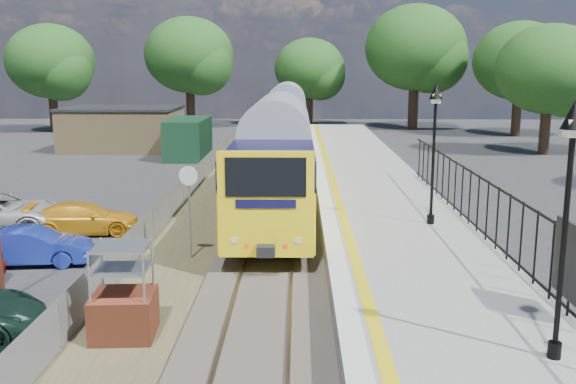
{
  "coord_description": "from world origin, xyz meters",
  "views": [
    {
      "loc": [
        0.91,
        -14.78,
        6.03
      ],
      "look_at": [
        0.56,
        5.76,
        2.0
      ],
      "focal_mm": 40.0,
      "sensor_mm": 36.0,
      "label": 1
    }
  ],
  "objects_px": {
    "car_blue": "(32,246)",
    "car_yellow": "(84,218)",
    "victorian_lamp_south": "(570,171)",
    "train": "(283,130)",
    "brick_plinth": "(123,293)",
    "speed_sign": "(189,196)",
    "victorian_lamp_north": "(435,121)"
  },
  "relations": [
    {
      "from": "car_blue",
      "to": "car_yellow",
      "type": "distance_m",
      "value": 3.77
    },
    {
      "from": "train",
      "to": "car_blue",
      "type": "bearing_deg",
      "value": -111.1
    },
    {
      "from": "speed_sign",
      "to": "victorian_lamp_north",
      "type": "bearing_deg",
      "value": 20.46
    },
    {
      "from": "victorian_lamp_south",
      "to": "train",
      "type": "distance_m",
      "value": 27.7
    },
    {
      "from": "victorian_lamp_north",
      "to": "train",
      "type": "bearing_deg",
      "value": 107.24
    },
    {
      "from": "victorian_lamp_north",
      "to": "car_yellow",
      "type": "distance_m",
      "value": 12.92
    },
    {
      "from": "speed_sign",
      "to": "car_blue",
      "type": "distance_m",
      "value": 5.07
    },
    {
      "from": "car_blue",
      "to": "speed_sign",
      "type": "bearing_deg",
      "value": -90.16
    },
    {
      "from": "train",
      "to": "speed_sign",
      "type": "bearing_deg",
      "value": -97.74
    },
    {
      "from": "victorian_lamp_north",
      "to": "train",
      "type": "distance_m",
      "value": 17.99
    },
    {
      "from": "victorian_lamp_north",
      "to": "train",
      "type": "height_order",
      "value": "victorian_lamp_north"
    },
    {
      "from": "victorian_lamp_south",
      "to": "train",
      "type": "height_order",
      "value": "victorian_lamp_south"
    },
    {
      "from": "victorian_lamp_south",
      "to": "speed_sign",
      "type": "bearing_deg",
      "value": 132.64
    },
    {
      "from": "victorian_lamp_south",
      "to": "speed_sign",
      "type": "xyz_separation_m",
      "value": [
        -8.0,
        8.69,
        -2.22
      ]
    },
    {
      "from": "brick_plinth",
      "to": "speed_sign",
      "type": "distance_m",
      "value": 6.05
    },
    {
      "from": "victorian_lamp_south",
      "to": "car_blue",
      "type": "relative_size",
      "value": 1.3
    },
    {
      "from": "train",
      "to": "brick_plinth",
      "type": "relative_size",
      "value": 18.58
    },
    {
      "from": "brick_plinth",
      "to": "car_yellow",
      "type": "bearing_deg",
      "value": 113.28
    },
    {
      "from": "train",
      "to": "car_yellow",
      "type": "height_order",
      "value": "train"
    },
    {
      "from": "speed_sign",
      "to": "car_yellow",
      "type": "xyz_separation_m",
      "value": [
        -4.43,
        3.2,
        -1.5
      ]
    },
    {
      "from": "victorian_lamp_south",
      "to": "victorian_lamp_north",
      "type": "xyz_separation_m",
      "value": [
        -0.2,
        10.0,
        0.0
      ]
    },
    {
      "from": "victorian_lamp_south",
      "to": "car_yellow",
      "type": "height_order",
      "value": "victorian_lamp_south"
    },
    {
      "from": "brick_plinth",
      "to": "victorian_lamp_north",
      "type": "bearing_deg",
      "value": 41.14
    },
    {
      "from": "victorian_lamp_south",
      "to": "car_yellow",
      "type": "relative_size",
      "value": 1.15
    },
    {
      "from": "speed_sign",
      "to": "car_yellow",
      "type": "bearing_deg",
      "value": 155.1
    },
    {
      "from": "victorian_lamp_north",
      "to": "car_blue",
      "type": "relative_size",
      "value": 1.3
    },
    {
      "from": "speed_sign",
      "to": "train",
      "type": "bearing_deg",
      "value": 93.17
    },
    {
      "from": "train",
      "to": "car_yellow",
      "type": "xyz_separation_m",
      "value": [
        -6.93,
        -15.19,
        -1.76
      ]
    },
    {
      "from": "brick_plinth",
      "to": "car_blue",
      "type": "xyz_separation_m",
      "value": [
        -4.31,
        5.39,
        -0.47
      ]
    },
    {
      "from": "car_yellow",
      "to": "brick_plinth",
      "type": "bearing_deg",
      "value": -165.11
    },
    {
      "from": "brick_plinth",
      "to": "car_yellow",
      "type": "height_order",
      "value": "brick_plinth"
    },
    {
      "from": "train",
      "to": "car_blue",
      "type": "xyz_separation_m",
      "value": [
        -7.31,
        -18.94,
        -1.76
      ]
    }
  ]
}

